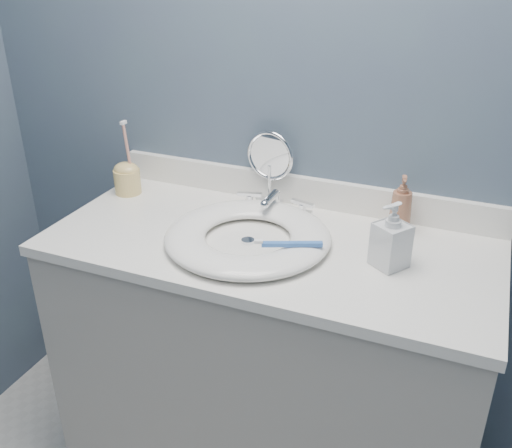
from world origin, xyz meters
The scene contains 12 objects.
back_wall centered at (0.00, 1.25, 1.20)m, with size 2.20×0.02×2.40m, color #445066.
vanity_cabinet centered at (0.00, 0.97, 0.42)m, with size 1.20×0.55×0.85m, color #A5A097.
countertop centered at (0.00, 0.97, 0.86)m, with size 1.22×0.57×0.03m, color white.
backsplash centered at (0.00, 1.24, 0.93)m, with size 1.22×0.02×0.09m, color white.
basin centered at (-0.05, 0.94, 0.90)m, with size 0.45×0.45×0.04m, color white, non-canonical shape.
drain centered at (-0.05, 0.94, 0.88)m, with size 0.04×0.04×0.01m, color silver.
faucet centered at (-0.05, 1.14, 0.91)m, with size 0.25×0.13×0.07m.
makeup_mirror centered at (-0.09, 1.21, 1.01)m, with size 0.16×0.09×0.23m.
soap_bottle_amber centered at (0.31, 1.17, 0.96)m, with size 0.06×0.06×0.16m, color #905B41.
soap_bottle_clear centered at (0.32, 0.97, 0.97)m, with size 0.08×0.08×0.17m, color silver.
toothbrush_holder centered at (-0.54, 1.11, 0.94)m, with size 0.08×0.08×0.24m.
toothbrush_lying centered at (0.08, 0.90, 0.92)m, with size 0.17×0.08×0.02m.
Camera 1 is at (0.49, -0.30, 1.62)m, focal length 40.00 mm.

